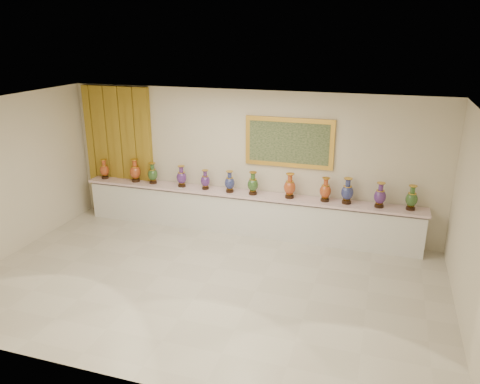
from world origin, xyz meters
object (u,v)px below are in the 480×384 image
object	(u,v)px
vase_2	(153,174)
counter	(245,213)
vase_0	(104,170)
vase_1	(135,172)

from	to	relation	value
vase_2	counter	bearing A→B (deg)	0.16
vase_0	vase_1	bearing A→B (deg)	0.22
vase_0	counter	bearing A→B (deg)	0.08
counter	vase_2	world-z (taller)	vase_2
counter	vase_0	size ratio (longest dim) A/B	16.21
vase_0	vase_1	size ratio (longest dim) A/B	0.87
vase_2	vase_1	bearing A→B (deg)	179.46
counter	vase_2	bearing A→B (deg)	-179.84
counter	vase_1	bearing A→B (deg)	-179.96
counter	vase_1	xyz separation A→B (m)	(-2.57, -0.00, 0.70)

